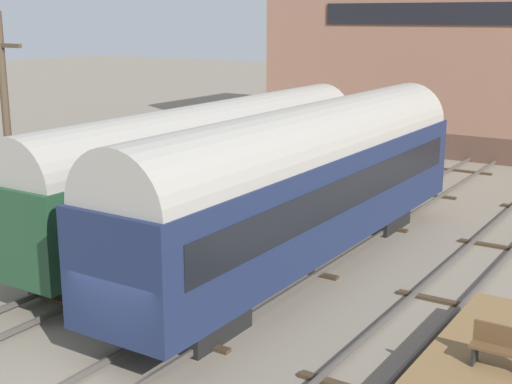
# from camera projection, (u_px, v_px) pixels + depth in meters

# --- Properties ---
(train_car_green) EXTENTS (2.93, 17.99, 5.07)m
(train_car_green) POSITION_uv_depth(u_px,v_px,m) (211.00, 162.00, 26.05)
(train_car_green) COLOR black
(train_car_green) RESTS_ON ground
(train_car_navy) EXTENTS (3.09, 17.92, 5.43)m
(train_car_navy) POSITION_uv_depth(u_px,v_px,m) (308.00, 178.00, 22.67)
(train_car_navy) COLOR black
(train_car_navy) RESTS_ON ground
(bench) EXTENTS (1.40, 0.40, 0.91)m
(bench) POSITION_uv_depth(u_px,v_px,m) (506.00, 347.00, 14.69)
(bench) COLOR brown
(bench) RESTS_ON station_platform
(utility_pole) EXTENTS (1.80, 0.24, 8.25)m
(utility_pole) POSITION_uv_depth(u_px,v_px,m) (8.00, 145.00, 21.73)
(utility_pole) COLOR #473828
(utility_pole) RESTS_ON ground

